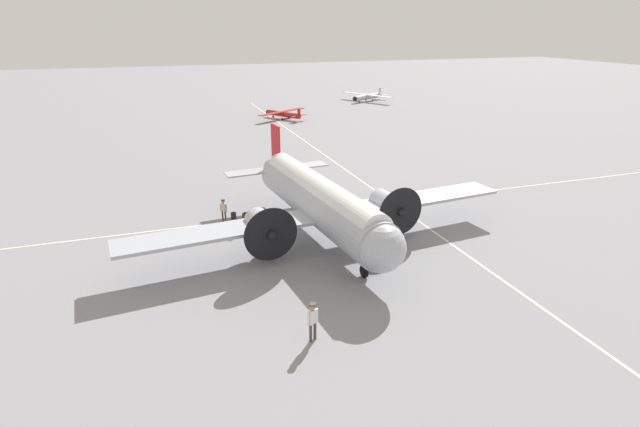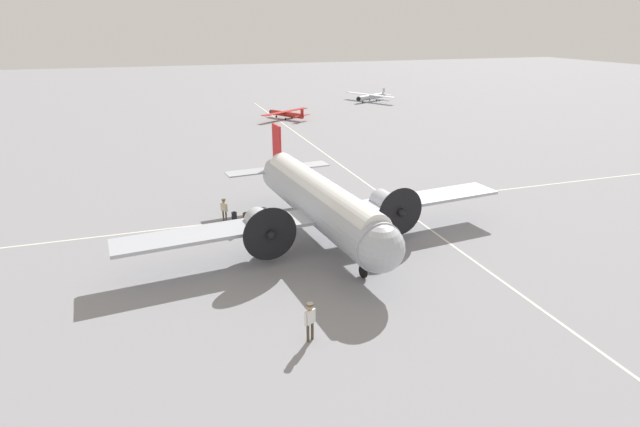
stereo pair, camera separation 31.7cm
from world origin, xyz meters
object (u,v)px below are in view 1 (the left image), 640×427
at_px(airliner_main, 323,203).
at_px(suitcase_near_door, 245,216).
at_px(crew_foreground, 313,317).
at_px(suitcase_upright_spare, 234,216).
at_px(passenger_boarding, 223,208).
at_px(light_aircraft_taxiing, 283,114).
at_px(traffic_cone, 396,243).
at_px(light_aircraft_distant, 367,97).

height_order(airliner_main, suitcase_near_door, airliner_main).
bearing_deg(crew_foreground, suitcase_upright_spare, 67.07).
bearing_deg(passenger_boarding, light_aircraft_taxiing, 109.98).
relative_size(airliner_main, passenger_boarding, 15.23).
height_order(light_aircraft_taxiing, traffic_cone, light_aircraft_taxiing).
xyz_separation_m(crew_foreground, suitcase_upright_spare, (-0.83, 15.70, -0.91)).
height_order(passenger_boarding, suitcase_upright_spare, passenger_boarding).
distance_m(light_aircraft_distant, light_aircraft_taxiing, 22.63).
distance_m(passenger_boarding, traffic_cone, 12.33).
bearing_deg(airliner_main, light_aircraft_distant, 147.48).
bearing_deg(light_aircraft_taxiing, traffic_cone, 141.24).
height_order(airliner_main, passenger_boarding, airliner_main).
xyz_separation_m(airliner_main, suitcase_upright_spare, (-4.77, 5.76, -2.34)).
bearing_deg(suitcase_upright_spare, crew_foreground, -86.98).
distance_m(suitcase_near_door, light_aircraft_taxiing, 40.02).
distance_m(suitcase_near_door, light_aircraft_distant, 59.46).
relative_size(crew_foreground, suitcase_upright_spare, 3.37).
relative_size(suitcase_near_door, light_aircraft_distant, 0.05).
bearing_deg(traffic_cone, light_aircraft_distant, 67.72).
distance_m(passenger_boarding, suitcase_near_door, 1.70).
xyz_separation_m(light_aircraft_taxiing, traffic_cone, (-4.84, -45.75, -0.47)).
relative_size(airliner_main, suitcase_upright_spare, 45.56).
relative_size(airliner_main, suitcase_near_door, 51.38).
bearing_deg(crew_foreground, traffic_cone, 17.81).
bearing_deg(traffic_cone, airliner_main, 150.07).
xyz_separation_m(light_aircraft_distant, light_aircraft_taxiing, (-18.96, -12.35, -0.07)).
distance_m(crew_foreground, suitcase_upright_spare, 15.75).
relative_size(passenger_boarding, light_aircraft_taxiing, 0.20).
relative_size(suitcase_upright_spare, traffic_cone, 0.87).
bearing_deg(passenger_boarding, suitcase_upright_spare, 60.04).
distance_m(suitcase_upright_spare, traffic_cone, 11.94).
relative_size(crew_foreground, suitcase_near_door, 3.80).
bearing_deg(passenger_boarding, light_aircraft_distant, 97.17).
bearing_deg(crew_foreground, light_aircraft_taxiing, 50.56).
xyz_separation_m(airliner_main, crew_foreground, (-3.94, -9.94, -1.44)).
relative_size(light_aircraft_distant, traffic_cone, 15.72).
bearing_deg(airliner_main, passenger_boarding, -141.26).
bearing_deg(suitcase_upright_spare, traffic_cone, -42.59).
xyz_separation_m(suitcase_near_door, traffic_cone, (8.00, -7.86, 0.07)).
height_order(crew_foreground, suitcase_near_door, crew_foreground).
height_order(suitcase_near_door, light_aircraft_distant, light_aircraft_distant).
bearing_deg(passenger_boarding, suitcase_near_door, 41.61).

